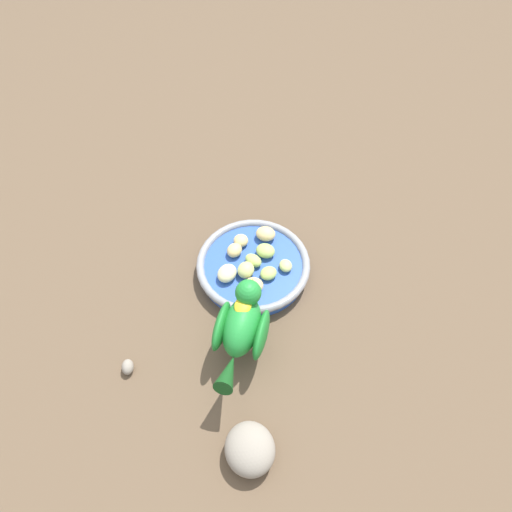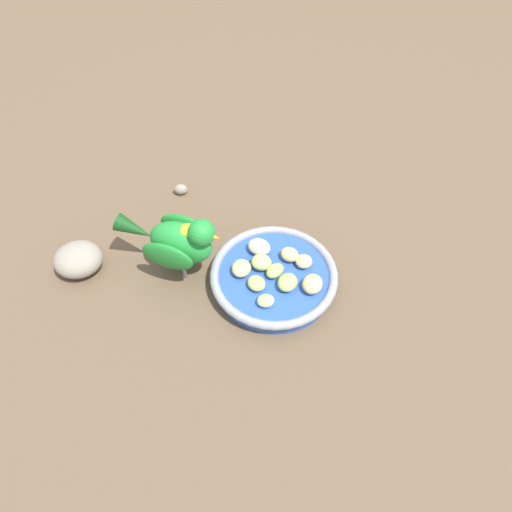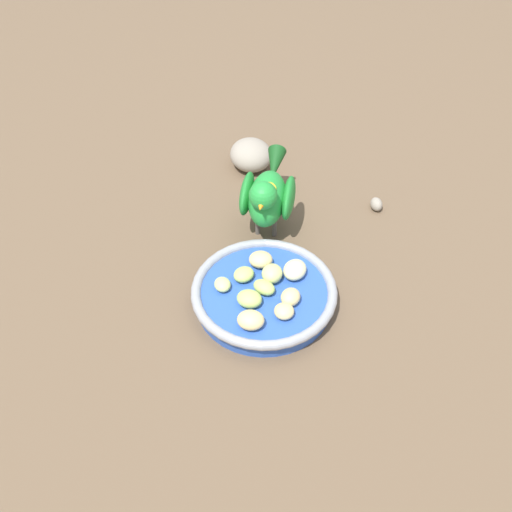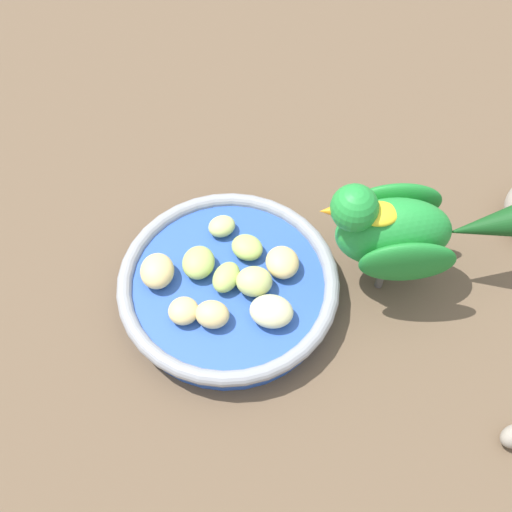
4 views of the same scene
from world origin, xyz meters
name	(u,v)px [view 3 (image 3 of 4)]	position (x,y,z in m)	size (l,w,h in m)	color
ground_plane	(264,291)	(0.00, 0.00, 0.00)	(4.00, 4.00, 0.00)	brown
feeding_bowl	(266,295)	(0.02, 0.00, 0.02)	(0.20, 0.20, 0.03)	#2D56B7
apple_piece_0	(291,297)	(0.04, 0.04, 0.04)	(0.03, 0.03, 0.02)	#E5C67F
apple_piece_1	(264,287)	(0.02, 0.00, 0.03)	(0.03, 0.02, 0.02)	#B2CC66
apple_piece_2	(295,270)	(-0.01, 0.04, 0.04)	(0.04, 0.03, 0.02)	beige
apple_piece_3	(249,299)	(0.05, -0.02, 0.03)	(0.03, 0.03, 0.02)	#B2CC66
apple_piece_4	(244,277)	(0.00, -0.03, 0.03)	(0.03, 0.03, 0.02)	#B2CC66
apple_piece_5	(251,320)	(0.08, -0.02, 0.04)	(0.04, 0.03, 0.02)	#E5C67F
apple_piece_6	(222,284)	(0.02, -0.06, 0.03)	(0.03, 0.02, 0.02)	#C6D17A
apple_piece_7	(284,311)	(0.06, 0.03, 0.03)	(0.03, 0.03, 0.02)	#E5C67F
apple_piece_8	(261,259)	(-0.03, -0.01, 0.03)	(0.03, 0.03, 0.02)	#E5C67F
apple_piece_9	(272,272)	(0.00, 0.01, 0.04)	(0.03, 0.03, 0.02)	#C6D17A
parrot	(267,195)	(-0.13, 0.00, 0.07)	(0.18, 0.09, 0.12)	#59544C
rock_large	(251,155)	(-0.29, -0.03, 0.02)	(0.08, 0.07, 0.05)	gray
pebble_0	(376,204)	(-0.18, 0.17, 0.01)	(0.03, 0.02, 0.02)	gray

